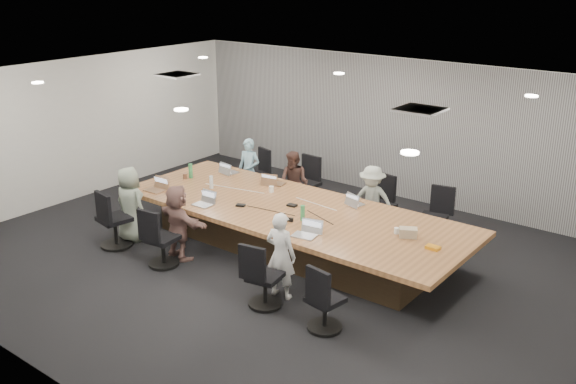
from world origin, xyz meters
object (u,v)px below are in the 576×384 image
Objects in this scene: laptop_1 at (276,183)px; laptop_5 at (202,205)px; person_0 at (249,171)px; stapler at (288,219)px; laptop_2 at (355,203)px; bottle_clear at (211,182)px; chair_4 at (115,223)px; bottle_green_right at (303,213)px; person_1 at (294,183)px; bottle_green_left at (191,171)px; person_6 at (281,255)px; laptop_6 at (304,236)px; mug_brown at (185,176)px; chair_7 at (325,305)px; snack_packet at (433,247)px; chair_3 at (433,222)px; chair_5 at (163,243)px; laptop_4 at (155,190)px; person_4 at (130,204)px; chair_6 at (265,282)px; chair_2 at (381,209)px; canvas_bag at (408,233)px; chair_1 at (305,188)px; laptop_0 at (230,172)px; person_5 at (178,222)px; person_2 at (372,201)px.

laptop_1 is 1.62m from laptop_5.
stapler is (2.39, -1.83, 0.13)m from person_0.
laptop_2 is 1.27× the size of bottle_clear.
chair_4 is 3.23m from bottle_green_right.
person_1 reaches higher than bottle_green_left.
bottle_green_right is (-0.38, 1.03, 0.22)m from person_6.
laptop_6 is 3.49× the size of mug_brown.
chair_7 is 2.10× the size of laptop_6.
snack_packet is (1.82, -0.85, 0.01)m from laptop_2.
laptop_6 is at bearing -13.61° from mug_brown.
chair_4 is 3.00m from stapler.
person_1 is 4.17× the size of laptop_2.
bottle_clear is (-2.19, 0.23, -0.01)m from bottle_green_right.
chair_3 is at bearing 38.98° from laptop_5.
person_0 is at bearing 97.65° from chair_5.
snack_packet is (3.77, 1.65, 0.38)m from chair_5.
bottle_clear reaches higher than snack_packet.
chair_3 is at bearing 20.92° from bottle_green_left.
laptop_4 is 1.82× the size of snack_packet.
person_4 is at bearing 48.09° from laptop_2.
chair_2 is at bearing 81.64° from chair_6.
person_1 is at bearing 157.71° from canvas_bag.
person_6 is at bearing 79.45° from chair_6.
mug_brown is at bearing 146.02° from laptop_5.
chair_3 is 4.49m from bottle_green_left.
chair_1 is at bearing 79.92° from person_1.
mug_brown reaches higher than chair_5.
laptop_0 is at bearing 26.93° from chair_2.
person_6 reaches higher than laptop_4.
person_5 is 12.66× the size of mug_brown.
bottle_green_right reaches higher than chair_3.
stapler is at bearing -116.92° from person_2.
canvas_bag reaches higher than stapler.
person_2 is 0.56m from laptop_2.
chair_5 is 2.25m from bottle_green_right.
bottle_clear is at bearing -120.97° from person_4.
person_2 is (2.81, 0.00, -0.01)m from person_0.
person_1 reaches higher than bottle_green_right.
chair_6 is at bearing -135.65° from snack_packet.
person_2 is 3.48m from mug_brown.
bottle_green_left reaches higher than laptop_1.
chair_1 reaches higher than chair_5.
mug_brown is at bearing 142.36° from chair_6.
snack_packet is at bearing 103.08° from chair_3.
canvas_bag is at bearing 2.98° from bottle_clear.
laptop_4 is (-1.18, 0.90, 0.37)m from chair_5.
laptop_4 is (-3.13, -2.50, 0.38)m from chair_2.
bottle_green_left is 4.50m from canvas_bag.
canvas_bag reaches higher than chair_4.
chair_2 is at bearing 26.76° from bottle_green_left.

